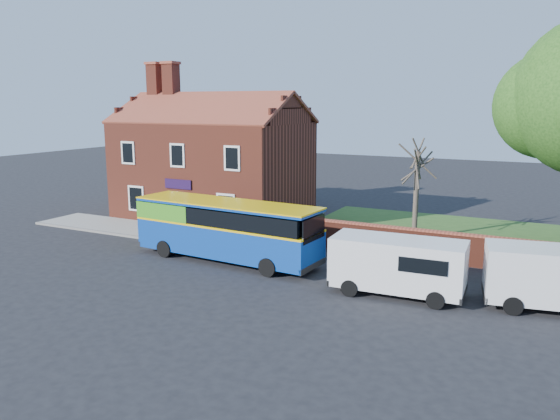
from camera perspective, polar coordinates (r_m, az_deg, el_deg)
The scene contains 9 objects.
ground at distance 25.60m, azimuth -7.99°, elevation -6.74°, with size 120.00×120.00×0.00m, color black.
pavement at distance 34.10m, azimuth -12.17°, elevation -2.27°, with size 18.00×3.50×0.12m, color gray.
kerb at distance 32.80m, azimuth -14.09°, elevation -2.87°, with size 18.00×0.15×0.14m, color slate.
grass_strip at distance 33.85m, azimuth 24.35°, elevation -3.19°, with size 26.00×12.00×0.04m, color #426B28.
shop_building at distance 38.09m, azimuth -6.96°, elevation 4.41°, with size 12.30×8.13×10.50m.
boundary_wall at distance 27.84m, azimuth 23.85°, elevation -4.41°, with size 22.00×0.38×1.60m.
bus at distance 27.52m, azimuth -6.11°, elevation -1.75°, with size 9.99×3.18×3.00m.
van_near at distance 22.99m, azimuth 12.23°, elevation -5.52°, with size 5.47×2.44×2.36m.
bare_tree at distance 32.17m, azimuth 14.05°, elevation 1.95°, with size 2.10×2.50×5.59m.
Camera 1 is at (14.06, -19.93, 7.80)m, focal length 35.00 mm.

